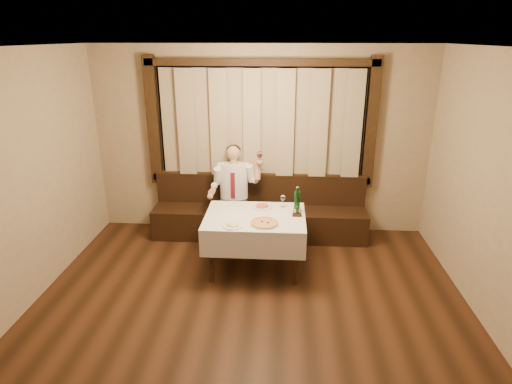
# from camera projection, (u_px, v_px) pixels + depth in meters

# --- Properties ---
(room) EXTENTS (5.01, 6.01, 2.81)m
(room) POSITION_uv_depth(u_px,v_px,m) (250.00, 178.00, 4.48)
(room) COLOR black
(room) RESTS_ON ground
(banquette) EXTENTS (3.20, 0.61, 0.94)m
(banquette) POSITION_uv_depth(u_px,v_px,m) (259.00, 216.00, 6.53)
(banquette) COLOR black
(banquette) RESTS_ON ground
(dining_table) EXTENTS (1.27, 0.97, 0.76)m
(dining_table) POSITION_uv_depth(u_px,v_px,m) (255.00, 223.00, 5.45)
(dining_table) COLOR black
(dining_table) RESTS_ON ground
(pizza) EXTENTS (0.36, 0.36, 0.04)m
(pizza) POSITION_uv_depth(u_px,v_px,m) (264.00, 223.00, 5.16)
(pizza) COLOR white
(pizza) RESTS_ON dining_table
(pasta_red) EXTENTS (0.27, 0.27, 0.09)m
(pasta_red) POSITION_uv_depth(u_px,v_px,m) (262.00, 205.00, 5.65)
(pasta_red) COLOR white
(pasta_red) RESTS_ON dining_table
(pasta_cream) EXTENTS (0.25, 0.25, 0.08)m
(pasta_cream) POSITION_uv_depth(u_px,v_px,m) (233.00, 224.00, 5.10)
(pasta_cream) COLOR white
(pasta_cream) RESTS_ON dining_table
(green_bottle) EXTENTS (0.08, 0.08, 0.35)m
(green_bottle) POSITION_uv_depth(u_px,v_px,m) (297.00, 202.00, 5.46)
(green_bottle) COLOR #0F4A1B
(green_bottle) RESTS_ON dining_table
(table_wine_glass) EXTENTS (0.07, 0.07, 0.17)m
(table_wine_glass) POSITION_uv_depth(u_px,v_px,m) (283.00, 198.00, 5.63)
(table_wine_glass) COLOR white
(table_wine_glass) RESTS_ON dining_table
(cruet_caddy) EXTENTS (0.12, 0.06, 0.13)m
(cruet_caddy) POSITION_uv_depth(u_px,v_px,m) (297.00, 213.00, 5.38)
(cruet_caddy) COLOR black
(cruet_caddy) RESTS_ON dining_table
(seated_man) EXTENTS (0.78, 0.58, 1.41)m
(seated_man) POSITION_uv_depth(u_px,v_px,m) (234.00, 186.00, 6.29)
(seated_man) COLOR black
(seated_man) RESTS_ON ground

